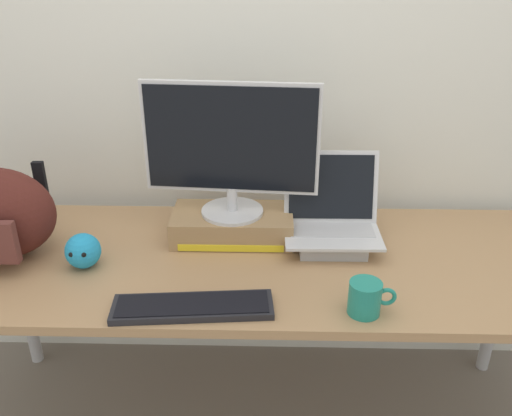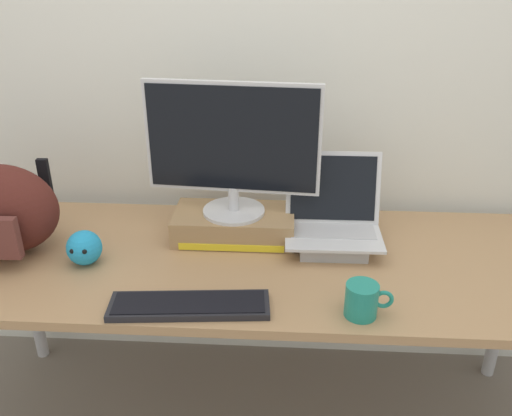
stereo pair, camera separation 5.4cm
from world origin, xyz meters
The scene contains 8 objects.
back_wall centered at (0.00, 0.48, 1.30)m, with size 7.00×0.10×2.60m, color silver.
desk centered at (0.00, 0.00, 0.67)m, with size 2.08×0.75×0.73m.
toner_box_yellow centered at (-0.08, 0.14, 0.78)m, with size 0.42×0.22×0.09m.
desktop_monitor centered at (-0.09, 0.14, 1.06)m, with size 0.58×0.21×0.45m.
open_laptop centered at (0.25, 0.10, 0.79)m, with size 0.32×0.26×0.30m.
external_keyboard centered at (-0.17, -0.29, 0.74)m, with size 0.46×0.16×0.02m.
coffee_mug centered at (0.31, -0.29, 0.78)m, with size 0.13×0.09×0.10m.
plush_toy centered at (-0.54, -0.07, 0.79)m, with size 0.11×0.11×0.11m.
Camera 1 is at (0.04, -1.53, 1.65)m, focal length 37.97 mm.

